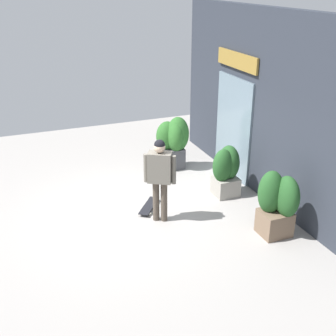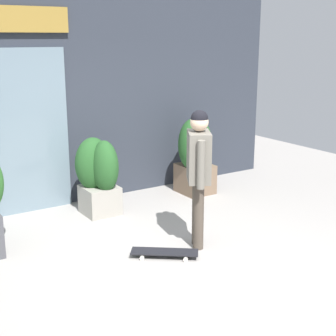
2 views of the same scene
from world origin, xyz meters
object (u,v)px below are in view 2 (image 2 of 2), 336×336
at_px(skateboard, 165,252).
at_px(planter_box_right, 195,153).
at_px(skateboarder, 199,165).
at_px(planter_box_mid, 98,174).

xyz_separation_m(skateboard, planter_box_right, (1.80, 1.89, 0.61)).
bearing_deg(skateboarder, planter_box_mid, -42.59).
distance_m(skateboarder, planter_box_right, 2.27).
height_order(skateboard, planter_box_mid, planter_box_mid).
distance_m(skateboarder, planter_box_mid, 1.87).
height_order(skateboarder, skateboard, skateboarder).
distance_m(planter_box_right, planter_box_mid, 1.79).
height_order(skateboard, planter_box_right, planter_box_right).
xyz_separation_m(skateboarder, planter_box_mid, (-0.51, 1.74, -0.44)).
bearing_deg(planter_box_right, planter_box_mid, -177.02).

